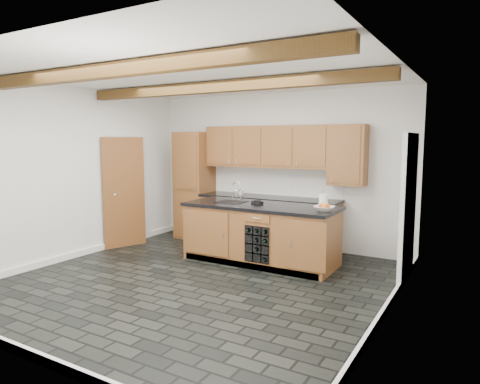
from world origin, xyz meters
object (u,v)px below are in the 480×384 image
object	(u,v)px
fruit_bowl	(324,208)
paper_towel	(323,202)
island	(260,234)
kitchen_scale	(257,202)

from	to	relation	value
fruit_bowl	paper_towel	size ratio (longest dim) A/B	1.32
island	fruit_bowl	xyz separation A→B (m)	(1.07, -0.07, 0.50)
island	kitchen_scale	xyz separation A→B (m)	(-0.10, 0.08, 0.49)
fruit_bowl	paper_towel	world-z (taller)	paper_towel
kitchen_scale	fruit_bowl	size ratio (longest dim) A/B	0.66
island	paper_towel	world-z (taller)	paper_towel
kitchen_scale	fruit_bowl	world-z (taller)	fruit_bowl
paper_towel	island	bearing A→B (deg)	-176.16
island	fruit_bowl	bearing A→B (deg)	-3.94
island	paper_towel	bearing A→B (deg)	3.84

